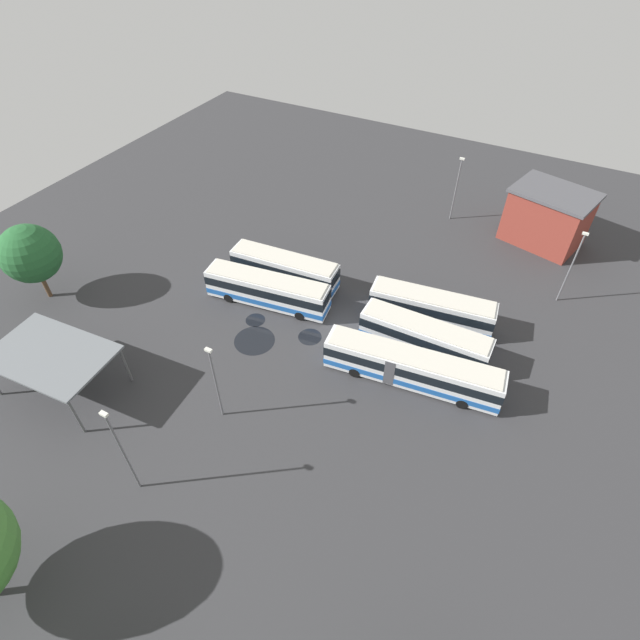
% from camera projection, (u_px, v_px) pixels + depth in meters
% --- Properties ---
extents(ground_plane, '(96.47, 96.47, 0.00)m').
position_uv_depth(ground_plane, '(341.00, 326.00, 48.75)').
color(ground_plane, '#333335').
extents(bus_row0_slot1, '(13.01, 4.31, 3.35)m').
position_uv_depth(bus_row0_slot1, '(267.00, 290.00, 50.02)').
color(bus_row0_slot1, silver).
rests_on(bus_row0_slot1, ground_plane).
extents(bus_row0_slot2, '(11.84, 3.47, 3.35)m').
position_uv_depth(bus_row0_slot2, '(285.00, 269.00, 52.52)').
color(bus_row0_slot2, silver).
rests_on(bus_row0_slot2, ground_plane).
extents(bus_row1_slot0, '(15.50, 4.34, 3.35)m').
position_uv_depth(bus_row1_slot0, '(411.00, 368.00, 42.52)').
color(bus_row1_slot0, silver).
rests_on(bus_row1_slot0, ground_plane).
extents(bus_row1_slot1, '(11.91, 2.65, 3.35)m').
position_uv_depth(bus_row1_slot1, '(424.00, 337.00, 45.16)').
color(bus_row1_slot1, silver).
rests_on(bus_row1_slot1, ground_plane).
extents(bus_row1_slot2, '(12.18, 4.13, 3.35)m').
position_uv_depth(bus_row1_slot2, '(431.00, 308.00, 48.04)').
color(bus_row1_slot2, silver).
rests_on(bus_row1_slot2, ground_plane).
extents(depot_building, '(10.08, 8.48, 6.49)m').
position_uv_depth(depot_building, '(547.00, 217.00, 57.20)').
color(depot_building, maroon).
rests_on(depot_building, ground_plane).
extents(maintenance_shelter, '(10.30, 7.07, 4.31)m').
position_uv_depth(maintenance_shelter, '(50.00, 355.00, 40.43)').
color(maintenance_shelter, slate).
rests_on(maintenance_shelter, ground_plane).
extents(lamp_post_mid_lot, '(0.56, 0.28, 8.28)m').
position_uv_depth(lamp_post_mid_lot, '(572.00, 265.00, 48.45)').
color(lamp_post_mid_lot, slate).
rests_on(lamp_post_mid_lot, ground_plane).
extents(lamp_post_far_corner, '(0.56, 0.28, 7.91)m').
position_uv_depth(lamp_post_far_corner, '(215.00, 381.00, 38.19)').
color(lamp_post_far_corner, slate).
rests_on(lamp_post_far_corner, ground_plane).
extents(lamp_post_by_building, '(0.56, 0.28, 9.06)m').
position_uv_depth(lamp_post_by_building, '(122.00, 450.00, 33.14)').
color(lamp_post_by_building, slate).
rests_on(lamp_post_by_building, ground_plane).
extents(lamp_post_near_entrance, '(0.56, 0.28, 8.11)m').
position_uv_depth(lamp_post_near_entrance, '(456.00, 187.00, 59.86)').
color(lamp_post_near_entrance, slate).
rests_on(lamp_post_near_entrance, ground_plane).
extents(tree_east_edge, '(5.80, 5.80, 8.30)m').
position_uv_depth(tree_east_edge, '(30.00, 254.00, 48.38)').
color(tree_east_edge, brown).
rests_on(tree_east_edge, ground_plane).
extents(puddle_centre_drain, '(2.27, 2.27, 0.01)m').
position_uv_depth(puddle_centre_drain, '(310.00, 337.00, 47.70)').
color(puddle_centre_drain, black).
rests_on(puddle_centre_drain, ground_plane).
extents(puddle_between_rows, '(3.90, 3.90, 0.01)m').
position_uv_depth(puddle_between_rows, '(255.00, 341.00, 47.34)').
color(puddle_between_rows, black).
rests_on(puddle_between_rows, ground_plane).
extents(puddle_near_shelter, '(1.95, 1.95, 0.01)m').
position_uv_depth(puddle_near_shelter, '(255.00, 320.00, 49.41)').
color(puddle_near_shelter, black).
rests_on(puddle_near_shelter, ground_plane).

